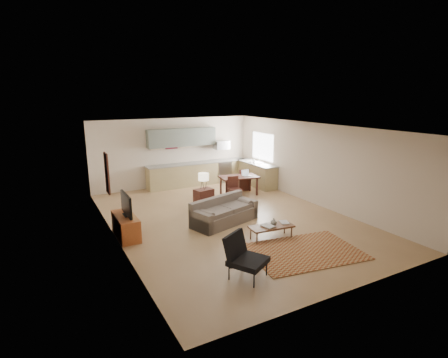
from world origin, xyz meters
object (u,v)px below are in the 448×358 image
dining_table (239,185)px  sofa (225,211)px  armchair (248,257)px  tv_credenza (126,226)px  console_table (204,199)px  coffee_table (271,232)px

dining_table → sofa: bearing=-120.9°
sofa → armchair: bearing=-126.6°
sofa → armchair: (-1.06, -2.92, 0.08)m
sofa → dining_table: sofa is taller
sofa → tv_credenza: bearing=156.0°
sofa → tv_credenza: 2.74m
tv_credenza → console_table: size_ratio=1.86×
console_table → coffee_table: bearing=-91.2°
dining_table → console_table: bearing=-145.8°
armchair → sofa: bearing=40.5°
tv_credenza → console_table: bearing=21.2°
armchair → tv_credenza: (-1.66, 3.27, -0.16)m
console_table → dining_table: dining_table is taller
sofa → coffee_table: bearing=-88.3°
dining_table → tv_credenza: bearing=-148.9°
tv_credenza → console_table: 2.91m
coffee_table → tv_credenza: (-3.23, 1.89, 0.11)m
coffee_table → tv_credenza: bearing=155.0°
sofa → dining_table: 2.98m
sofa → console_table: sofa is taller
coffee_table → armchair: (-1.57, -1.38, 0.27)m
armchair → dining_table: size_ratio=0.65×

